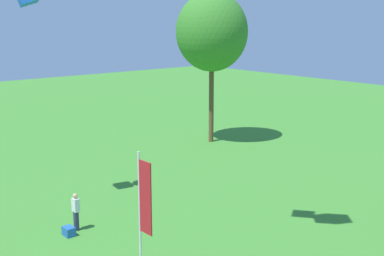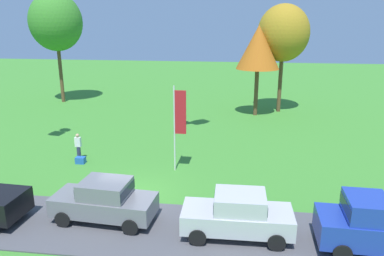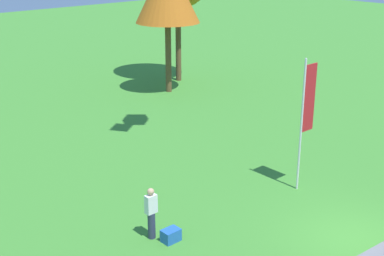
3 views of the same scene
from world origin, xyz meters
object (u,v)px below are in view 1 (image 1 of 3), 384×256
object	(u,v)px
tree_left_of_center	(212,32)
cooler_box	(69,231)
person_watching_sky	(76,211)
flag_banner	(144,206)

from	to	relation	value
tree_left_of_center	cooler_box	distance (m)	20.36
person_watching_sky	tree_left_of_center	xyz separation A→B (m)	(-8.71, 15.90, 7.23)
person_watching_sky	tree_left_of_center	distance (m)	19.52
person_watching_sky	cooler_box	world-z (taller)	person_watching_sky
tree_left_of_center	cooler_box	size ratio (longest dim) A/B	19.64
tree_left_of_center	flag_banner	distance (m)	23.12
person_watching_sky	cooler_box	size ratio (longest dim) A/B	3.05
person_watching_sky	tree_left_of_center	size ratio (longest dim) A/B	0.16
person_watching_sky	flag_banner	bearing A→B (deg)	-7.47
flag_banner	cooler_box	xyz separation A→B (m)	(-6.12, 0.30, -2.94)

